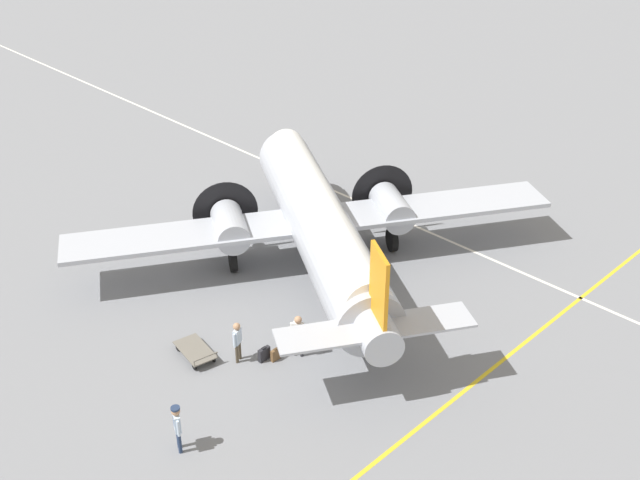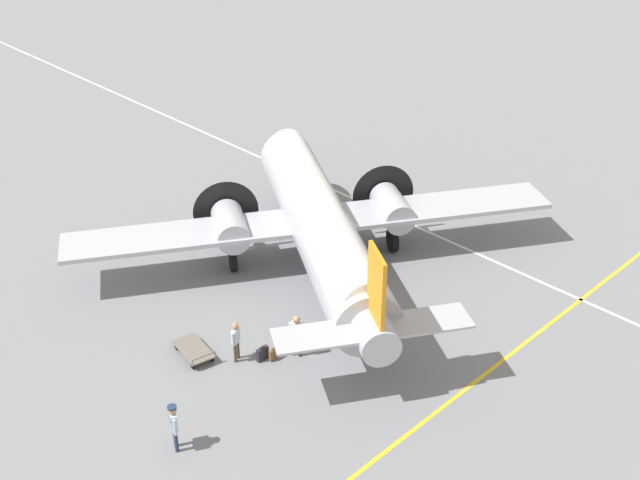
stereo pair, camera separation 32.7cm
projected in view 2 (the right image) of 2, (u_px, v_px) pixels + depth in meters
The scene contains 10 objects.
ground_plane at pixel (320, 273), 35.93m from camera, with size 300.00×300.00×0.00m, color slate.
apron_line_eastwest at pixel (495, 367), 30.18m from camera, with size 120.00×0.16×0.01m.
apron_line_northsouth at pixel (411, 224), 39.81m from camera, with size 0.16×120.00×0.01m.
airliner_main at pixel (318, 218), 35.02m from camera, with size 20.05×17.09×5.85m.
crew_foreground at pixel (174, 422), 25.94m from camera, with size 0.41×0.56×1.83m.
passenger_boarding at pixel (297, 332), 30.23m from camera, with size 0.38×0.56×1.83m.
ramp_agent at pixel (236, 337), 30.02m from camera, with size 0.55×0.34×1.73m.
suitcase_near_door at pixel (262, 354), 30.44m from camera, with size 0.51×0.16×0.58m.
suitcase_upright_spare at pixel (274, 354), 30.46m from camera, with size 0.43×0.14×0.52m.
baggage_cart at pixel (194, 350), 30.65m from camera, with size 1.34×2.01×0.56m.
Camera 2 is at (21.38, 21.56, 19.26)m, focal length 45.00 mm.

